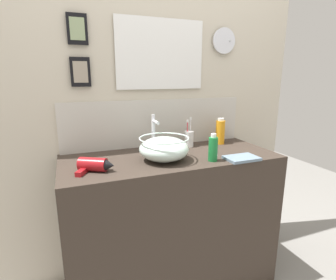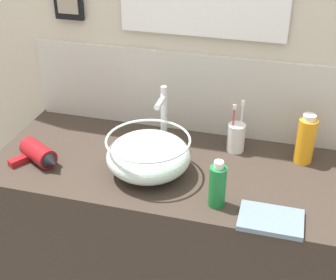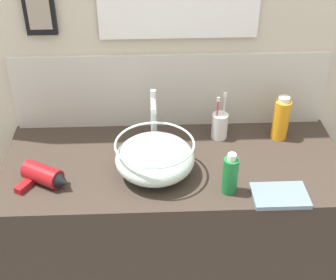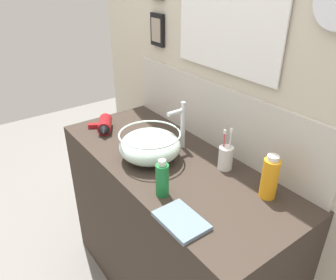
# 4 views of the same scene
# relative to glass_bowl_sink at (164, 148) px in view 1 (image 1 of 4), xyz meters

# --- Properties ---
(ground_plane) EXTENTS (6.00, 6.00, 0.00)m
(ground_plane) POSITION_rel_glass_bowl_sink_xyz_m (0.07, 0.07, -0.96)
(ground_plane) COLOR gray
(vanity_counter) EXTENTS (1.29, 0.54, 0.89)m
(vanity_counter) POSITION_rel_glass_bowl_sink_xyz_m (0.07, 0.07, -0.52)
(vanity_counter) COLOR #382D26
(vanity_counter) RESTS_ON ground
(back_panel) EXTENTS (2.12, 0.10, 2.32)m
(back_panel) POSITION_rel_glass_bowl_sink_xyz_m (0.07, 0.37, 0.20)
(back_panel) COLOR beige
(back_panel) RESTS_ON ground
(glass_bowl_sink) EXTENTS (0.28, 0.28, 0.13)m
(glass_bowl_sink) POSITION_rel_glass_bowl_sink_xyz_m (0.00, 0.00, 0.00)
(glass_bowl_sink) COLOR silver
(glass_bowl_sink) RESTS_ON vanity_counter
(faucet) EXTENTS (0.02, 0.10, 0.24)m
(faucet) POSITION_rel_glass_bowl_sink_xyz_m (0.00, 0.18, 0.06)
(faucet) COLOR silver
(faucet) RESTS_ON vanity_counter
(hair_drier) EXTENTS (0.20, 0.15, 0.07)m
(hair_drier) POSITION_rel_glass_bowl_sink_xyz_m (-0.39, -0.04, -0.04)
(hair_drier) COLOR maroon
(hair_drier) RESTS_ON vanity_counter
(toothbrush_cup) EXTENTS (0.06, 0.06, 0.20)m
(toothbrush_cup) POSITION_rel_glass_bowl_sink_xyz_m (0.26, 0.22, -0.01)
(toothbrush_cup) COLOR white
(toothbrush_cup) RESTS_ON vanity_counter
(lotion_bottle) EXTENTS (0.06, 0.06, 0.18)m
(lotion_bottle) POSITION_rel_glass_bowl_sink_xyz_m (0.50, 0.21, 0.02)
(lotion_bottle) COLOR orange
(lotion_bottle) RESTS_ON vanity_counter
(shampoo_bottle) EXTENTS (0.05, 0.05, 0.16)m
(shampoo_bottle) POSITION_rel_glass_bowl_sink_xyz_m (0.25, -0.11, 0.00)
(shampoo_bottle) COLOR #197233
(shampoo_bottle) RESTS_ON vanity_counter
(hand_towel) EXTENTS (0.19, 0.13, 0.02)m
(hand_towel) POSITION_rel_glass_bowl_sink_xyz_m (0.42, -0.15, -0.06)
(hand_towel) COLOR slate
(hand_towel) RESTS_ON vanity_counter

